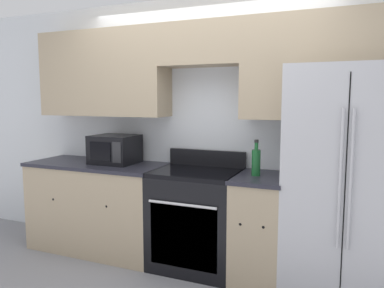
% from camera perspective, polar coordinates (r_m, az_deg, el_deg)
% --- Properties ---
extents(ground_plane, '(12.00, 12.00, 0.00)m').
position_cam_1_polar(ground_plane, '(3.55, -2.07, -19.95)').
color(ground_plane, gray).
extents(wall_back, '(8.00, 0.39, 2.60)m').
position_cam_1_polar(wall_back, '(3.70, 1.58, 6.11)').
color(wall_back, silver).
rests_on(wall_back, ground_plane).
extents(lower_cabinets_left, '(1.47, 0.64, 0.93)m').
position_cam_1_polar(lower_cabinets_left, '(4.15, -14.05, -9.16)').
color(lower_cabinets_left, tan).
rests_on(lower_cabinets_left, ground_plane).
extents(lower_cabinets_right, '(0.45, 0.64, 0.93)m').
position_cam_1_polar(lower_cabinets_right, '(3.44, 10.29, -12.42)').
color(lower_cabinets_right, tan).
rests_on(lower_cabinets_right, ground_plane).
extents(oven_range, '(0.80, 0.65, 1.09)m').
position_cam_1_polar(oven_range, '(3.61, 0.64, -11.31)').
color(oven_range, black).
rests_on(oven_range, ground_plane).
extents(refrigerator, '(0.94, 0.79, 1.86)m').
position_cam_1_polar(refrigerator, '(3.32, 22.34, -5.28)').
color(refrigerator, '#B7B7BC').
rests_on(refrigerator, ground_plane).
extents(microwave, '(0.44, 0.40, 0.29)m').
position_cam_1_polar(microwave, '(3.97, -11.66, -0.79)').
color(microwave, black).
rests_on(microwave, lower_cabinets_left).
extents(bottle, '(0.08, 0.08, 0.32)m').
position_cam_1_polar(bottle, '(3.31, 9.74, -2.64)').
color(bottle, '#195928').
rests_on(bottle, lower_cabinets_right).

